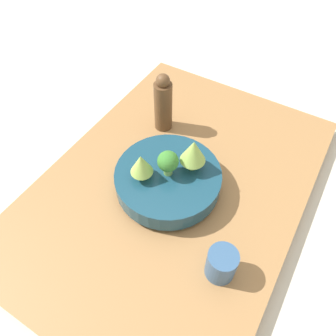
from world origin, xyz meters
The scene contains 8 objects.
ground_plane centered at (0.00, 0.00, 0.00)m, with size 6.00×6.00×0.00m, color beige.
table centered at (0.00, 0.00, 0.02)m, with size 0.92×0.65×0.04m.
bowl centered at (-0.02, 0.01, 0.08)m, with size 0.27×0.27×0.06m.
broccoli_floret_center centered at (-0.02, 0.01, 0.15)m, with size 0.05×0.05×0.07m.
romanesco_piece_near centered at (0.02, -0.04, 0.17)m, with size 0.06×0.06×0.10m.
romanesco_piece_far centered at (-0.07, 0.05, 0.15)m, with size 0.06×0.06×0.08m.
cup centered at (-0.16, -0.21, 0.08)m, with size 0.07×0.07×0.08m.
pepper_mill centered at (0.17, 0.14, 0.13)m, with size 0.05×0.05×0.19m.
Camera 1 is at (-0.46, -0.25, 0.75)m, focal length 35.00 mm.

